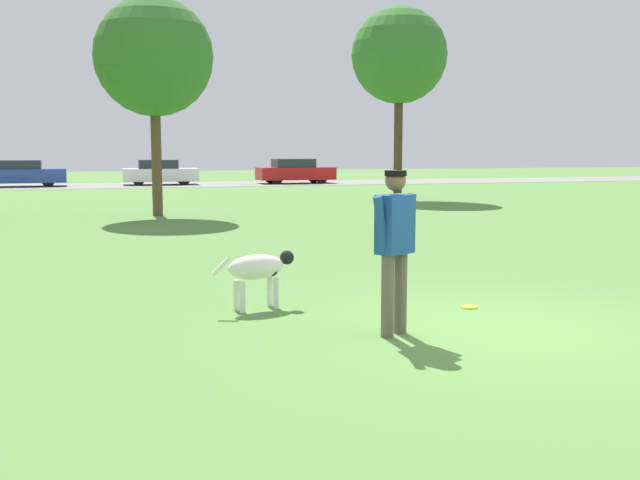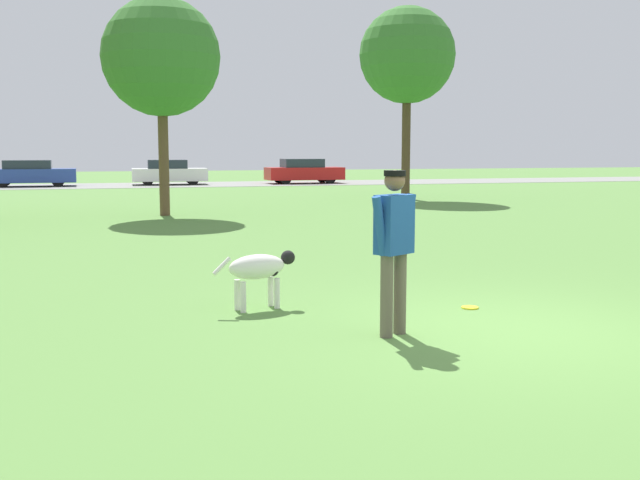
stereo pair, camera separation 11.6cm
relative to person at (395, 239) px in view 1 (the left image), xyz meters
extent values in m
plane|color=#56843D|center=(1.20, -0.15, -0.99)|extent=(120.00, 120.00, 0.00)
cube|color=gray|center=(1.20, 33.47, -0.98)|extent=(120.00, 6.00, 0.01)
cylinder|color=#665B4C|center=(0.09, 0.05, -0.57)|extent=(0.18, 0.18, 0.84)
cylinder|color=#665B4C|center=(-0.09, -0.05, -0.57)|extent=(0.18, 0.18, 0.84)
cube|color=#1E4C93|center=(0.00, 0.00, 0.15)|extent=(0.45, 0.39, 0.59)
cylinder|color=#1E4C93|center=(0.19, 0.11, 0.15)|extent=(0.23, 0.18, 0.60)
cylinder|color=#1E4C93|center=(-0.19, -0.11, 0.15)|extent=(0.23, 0.18, 0.60)
sphere|color=brown|center=(0.00, 0.00, 0.58)|extent=(0.29, 0.29, 0.21)
cylinder|color=black|center=(0.00, 0.00, 0.66)|extent=(0.30, 0.30, 0.06)
ellipsoid|color=silver|center=(-1.08, 1.62, -0.48)|extent=(0.77, 0.47, 0.29)
ellipsoid|color=black|center=(-0.89, 1.67, -0.53)|extent=(0.21, 0.24, 0.16)
sphere|color=black|center=(-0.67, 1.72, -0.40)|extent=(0.21, 0.21, 0.17)
cylinder|color=silver|center=(-0.88, 1.75, -0.81)|extent=(0.09, 0.09, 0.36)
cylinder|color=silver|center=(-0.84, 1.60, -0.81)|extent=(0.09, 0.09, 0.36)
cylinder|color=silver|center=(-1.31, 1.64, -0.81)|extent=(0.09, 0.09, 0.36)
cylinder|color=silver|center=(-1.27, 1.48, -0.81)|extent=(0.09, 0.09, 0.36)
cylinder|color=silver|center=(-1.51, 1.50, -0.44)|extent=(0.24, 0.11, 0.21)
cylinder|color=yellow|center=(1.36, 0.95, -0.98)|extent=(0.20, 0.20, 0.02)
torus|color=yellow|center=(1.36, 0.95, -0.98)|extent=(0.21, 0.21, 0.02)
cylinder|color=brown|center=(-1.10, 14.77, 0.61)|extent=(0.29, 0.29, 3.20)
sphere|color=#38752D|center=(-1.10, 14.77, 3.46)|extent=(3.31, 3.31, 3.31)
cylinder|color=#4C3826|center=(8.32, 19.61, 1.03)|extent=(0.33, 0.33, 4.03)
sphere|color=#38752D|center=(8.32, 19.61, 4.39)|extent=(3.59, 3.59, 3.59)
cube|color=#284293|center=(-6.27, 33.61, -0.43)|extent=(4.41, 1.90, 0.69)
cube|color=#232D38|center=(-6.40, 33.61, 0.13)|extent=(2.31, 1.60, 0.43)
cylinder|color=black|center=(-4.98, 34.42, -0.68)|extent=(0.62, 0.21, 0.61)
cylinder|color=black|center=(-4.94, 32.87, -0.68)|extent=(0.62, 0.21, 0.61)
cube|color=white|center=(0.66, 33.71, -0.45)|extent=(3.95, 1.95, 0.67)
cube|color=#232D38|center=(0.54, 33.71, 0.11)|extent=(2.07, 1.64, 0.46)
cylinder|color=black|center=(1.85, 34.48, -0.70)|extent=(0.58, 0.22, 0.58)
cylinder|color=black|center=(1.80, 32.88, -0.70)|extent=(0.58, 0.22, 0.58)
cylinder|color=black|center=(-0.49, 34.54, -0.70)|extent=(0.58, 0.22, 0.58)
cylinder|color=black|center=(-0.54, 32.94, -0.70)|extent=(0.58, 0.22, 0.58)
cube|color=red|center=(7.96, 33.16, -0.44)|extent=(4.25, 1.78, 0.68)
cube|color=#232D38|center=(7.83, 33.15, 0.14)|extent=(2.22, 1.50, 0.47)
cylinder|color=black|center=(9.20, 33.91, -0.69)|extent=(0.61, 0.21, 0.60)
cylinder|color=black|center=(9.24, 32.46, -0.69)|extent=(0.61, 0.21, 0.60)
cylinder|color=black|center=(6.68, 33.85, -0.69)|extent=(0.61, 0.21, 0.60)
cylinder|color=black|center=(6.71, 32.41, -0.69)|extent=(0.61, 0.21, 0.60)
camera|label=1|loc=(-2.90, -6.90, 0.89)|focal=42.00mm
camera|label=2|loc=(-2.79, -6.93, 0.89)|focal=42.00mm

